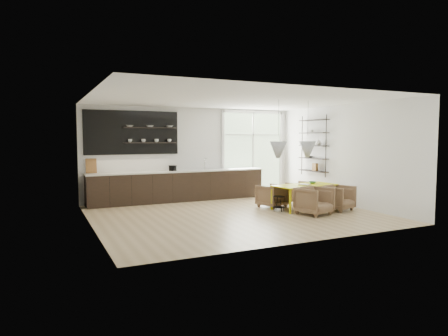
# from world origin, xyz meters

# --- Properties ---
(room) EXTENTS (7.02, 6.01, 2.91)m
(room) POSITION_xyz_m (0.58, 1.10, 1.46)
(room) COLOR tan
(room) RESTS_ON ground
(kitchen_run) EXTENTS (5.54, 0.69, 2.75)m
(kitchen_run) POSITION_xyz_m (-0.69, 2.69, 0.60)
(kitchen_run) COLOR black
(kitchen_run) RESTS_ON ground
(right_shelving) EXTENTS (0.26, 1.22, 1.90)m
(right_shelving) POSITION_xyz_m (3.36, 1.17, 1.65)
(right_shelving) COLOR black
(right_shelving) RESTS_ON ground
(dining_table) EXTENTS (1.91, 1.05, 0.66)m
(dining_table) POSITION_xyz_m (2.10, -0.09, 0.62)
(dining_table) COLOR #C9CA01
(dining_table) RESTS_ON ground
(armchair_back_left) EXTENTS (0.87, 0.89, 0.65)m
(armchair_back_left) POSITION_xyz_m (1.41, 0.50, 0.32)
(armchair_back_left) COLOR brown
(armchair_back_left) RESTS_ON ground
(armchair_back_right) EXTENTS (0.90, 0.91, 0.65)m
(armchair_back_right) POSITION_xyz_m (2.51, 0.62, 0.33)
(armchair_back_right) COLOR brown
(armchair_back_right) RESTS_ON ground
(armchair_front_left) EXTENTS (0.93, 0.94, 0.70)m
(armchair_front_left) POSITION_xyz_m (1.80, -0.88, 0.35)
(armchair_front_left) COLOR brown
(armchair_front_left) RESTS_ON ground
(armchair_front_right) EXTENTS (0.93, 0.94, 0.68)m
(armchair_front_right) POSITION_xyz_m (2.75, -0.67, 0.34)
(armchair_front_right) COLOR brown
(armchair_front_right) RESTS_ON ground
(wire_stool) EXTENTS (0.32, 0.32, 0.41)m
(wire_stool) POSITION_xyz_m (1.24, -0.11, 0.26)
(wire_stool) COLOR black
(wire_stool) RESTS_ON ground
(table_book) EXTENTS (0.30, 0.35, 0.03)m
(table_book) POSITION_xyz_m (1.94, -0.18, 0.68)
(table_book) COLOR white
(table_book) RESTS_ON dining_table
(table_bowl) EXTENTS (0.23, 0.23, 0.06)m
(table_bowl) POSITION_xyz_m (2.45, 0.05, 0.69)
(table_bowl) COLOR #457E49
(table_bowl) RESTS_ON dining_table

